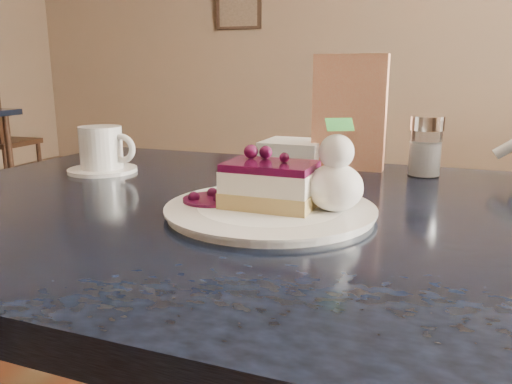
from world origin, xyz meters
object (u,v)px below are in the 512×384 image
(main_table, at_px, (281,256))
(dessert_plate, at_px, (270,210))
(coffee_set, at_px, (103,152))
(cheesecake_slice, at_px, (270,185))

(main_table, distance_m, dessert_plate, 0.11)
(main_table, relative_size, coffee_set, 9.01)
(cheesecake_slice, bearing_deg, main_table, 90.00)
(main_table, bearing_deg, dessert_plate, -90.00)
(dessert_plate, bearing_deg, coffee_set, 154.37)
(dessert_plate, relative_size, cheesecake_slice, 2.20)
(dessert_plate, bearing_deg, cheesecake_slice, 180.00)
(cheesecake_slice, bearing_deg, coffee_set, 157.83)
(main_table, distance_m, coffee_set, 0.48)
(main_table, bearing_deg, coffee_set, 164.28)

